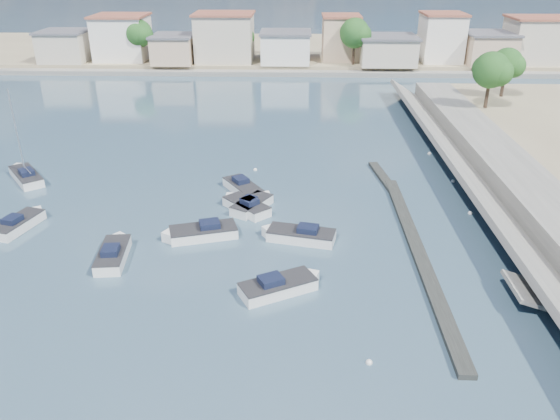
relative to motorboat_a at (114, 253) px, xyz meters
name	(u,v)px	position (x,y,z in m)	size (l,w,h in m)	color
ground	(312,129)	(14.89, 31.37, -0.38)	(400.00, 400.00, 0.00)	#283F50
breakwater	(410,234)	(21.79, 4.05, -0.21)	(2.00, 31.02, 0.35)	black
far_shore_land	(306,51)	(14.89, 83.37, 0.32)	(160.00, 40.00, 1.40)	gray
far_shore_quay	(308,73)	(14.89, 62.37, 0.02)	(160.00, 2.50, 0.80)	slate
far_town	(368,41)	(25.60, 68.29, 4.56)	(113.01, 12.80, 8.35)	beige
shore_trees	(360,42)	(23.23, 59.48, 5.84)	(74.56, 38.32, 7.92)	#38281E
motorboat_a	(114,253)	(0.00, 0.00, 0.00)	(2.32, 5.27, 1.48)	white
motorboat_b	(254,204)	(9.37, 8.54, 0.00)	(3.59, 4.48, 1.48)	white
motorboat_c	(298,235)	(13.14, 3.11, 0.00)	(5.73, 3.01, 1.48)	white
motorboat_d	(200,233)	(5.64, 3.26, 0.00)	(5.77, 3.42, 1.48)	white
motorboat_e	(20,223)	(-8.86, 4.48, 0.00)	(2.90, 5.09, 1.48)	white
motorboat_f	(245,206)	(8.65, 8.24, 0.00)	(4.38, 4.53, 1.48)	white
motorboat_g	(245,189)	(8.32, 11.73, 0.00)	(4.15, 5.04, 1.48)	white
motorboat_h	(282,286)	(12.10, -3.80, 0.00)	(5.33, 4.00, 1.48)	white
sailboat	(26,176)	(-12.91, 14.30, 0.04)	(4.95, 5.54, 9.00)	white
mooring_buoys	(397,223)	(21.12, 6.06, -0.33)	(19.37, 39.37, 0.37)	white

